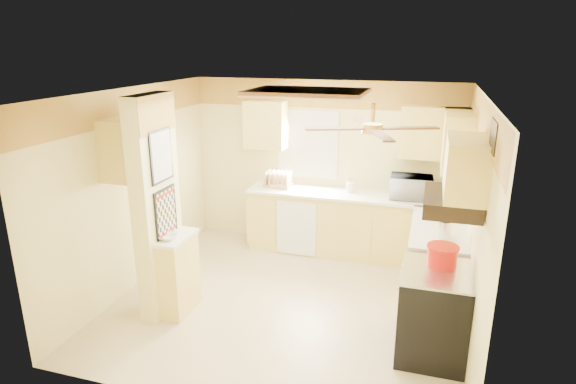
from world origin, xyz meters
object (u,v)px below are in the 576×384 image
(bowl, at_px, (168,237))
(dutch_oven, at_px, (442,255))
(microwave, at_px, (411,187))
(stove, at_px, (433,312))
(kettle, at_px, (445,229))

(bowl, height_order, dutch_oven, dutch_oven)
(microwave, relative_size, dutch_oven, 1.85)
(microwave, bearing_deg, bowl, 40.46)
(microwave, bearing_deg, stove, 97.33)
(stove, relative_size, bowl, 4.47)
(bowl, xyz_separation_m, kettle, (2.91, 0.93, 0.08))
(stove, bearing_deg, kettle, 85.43)
(dutch_oven, distance_m, kettle, 0.68)
(microwave, bearing_deg, dutch_oven, 99.06)
(kettle, bearing_deg, bowl, -162.28)
(kettle, bearing_deg, stove, -94.57)
(stove, distance_m, kettle, 1.00)
(stove, distance_m, bowl, 2.89)
(kettle, bearing_deg, dutch_oven, -92.08)
(microwave, distance_m, bowl, 3.37)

